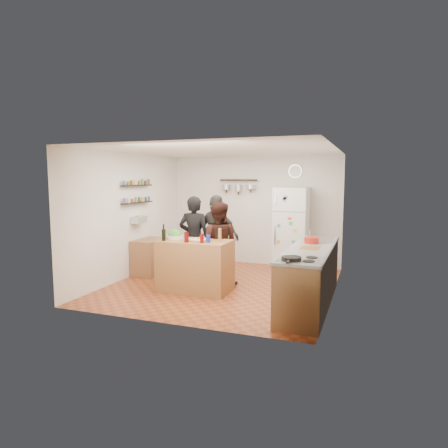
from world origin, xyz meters
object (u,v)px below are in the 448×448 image
at_px(pepper_mill, 220,236).
at_px(person_center, 218,244).
at_px(prep_island, 195,266).
at_px(fridge, 291,229).
at_px(wine_bottle, 164,235).
at_px(red_bowl, 311,240).
at_px(person_left, 194,239).
at_px(person_back, 217,237).
at_px(skillet, 291,259).
at_px(salt_canister, 208,239).
at_px(wall_clock, 295,171).
at_px(side_table, 150,257).
at_px(counter_run, 310,277).
at_px(salad_bowl, 175,237).

distance_m(pepper_mill, person_center, 0.55).
bearing_deg(prep_island, fridge, 60.37).
relative_size(wine_bottle, red_bowl, 0.85).
xyz_separation_m(prep_island, red_bowl, (1.98, 0.36, 0.52)).
xyz_separation_m(person_left, red_bowl, (2.28, -0.27, 0.14)).
xyz_separation_m(person_center, person_back, (-0.22, 0.48, 0.05)).
distance_m(person_center, fridge, 2.02).
relative_size(prep_island, skillet, 4.75).
bearing_deg(salt_canister, red_bowl, 15.83).
relative_size(pepper_mill, fridge, 0.10).
bearing_deg(wall_clock, wine_bottle, -122.45).
distance_m(pepper_mill, skillet, 1.90).
height_order(prep_island, side_table, prep_island).
bearing_deg(counter_run, wall_clock, 105.92).
relative_size(skillet, side_table, 0.33).
bearing_deg(red_bowl, person_back, 162.14).
height_order(salad_bowl, pepper_mill, pepper_mill).
distance_m(wine_bottle, person_back, 1.32).
bearing_deg(wall_clock, person_back, -128.32).
relative_size(prep_island, fridge, 0.69).
relative_size(person_left, wall_clock, 5.55).
relative_size(person_back, red_bowl, 6.93).
xyz_separation_m(pepper_mill, person_left, (-0.75, 0.58, -0.17)).
xyz_separation_m(salt_canister, person_left, (-0.60, 0.75, -0.14)).
xyz_separation_m(prep_island, side_table, (-1.41, 0.83, -0.09)).
bearing_deg(person_left, salt_canister, 120.37).
bearing_deg(skillet, pepper_mill, 140.90).
distance_m(pepper_mill, salt_canister, 0.23).
distance_m(pepper_mill, side_table, 2.12).
height_order(pepper_mill, person_left, person_left).
bearing_deg(skillet, side_table, 149.29).
bearing_deg(counter_run, prep_island, 178.36).
height_order(prep_island, person_center, person_center).
bearing_deg(person_center, salt_canister, 88.93).
height_order(prep_island, skillet, skillet).
relative_size(red_bowl, side_table, 0.30).
distance_m(salt_canister, skillet, 1.92).
height_order(person_back, side_table, person_back).
relative_size(prep_island, salt_canister, 9.81).
bearing_deg(salt_canister, fridge, 67.56).
xyz_separation_m(counter_run, skillet, (-0.10, -1.09, 0.50)).
xyz_separation_m(wine_bottle, wall_clock, (1.78, 2.79, 1.14)).
bearing_deg(skillet, counter_run, 84.76).
height_order(salad_bowl, person_left, person_left).
bearing_deg(salad_bowl, fridge, 52.28).
bearing_deg(fridge, wine_bottle, -125.80).
height_order(wine_bottle, person_center, person_center).
bearing_deg(wine_bottle, skillet, -20.96).
distance_m(salt_canister, counter_run, 1.80).
distance_m(salad_bowl, fridge, 2.77).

